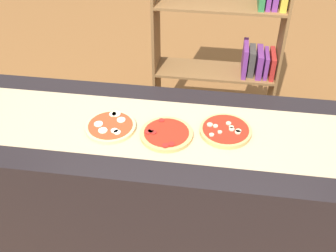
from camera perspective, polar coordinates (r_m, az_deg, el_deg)
name	(u,v)px	position (r m, az deg, el deg)	size (l,w,h in m)	color
ground_plane	(168,245)	(2.65, 0.00, -16.22)	(12.00, 12.00, 0.00)	brown
counter	(168,194)	(2.29, 0.00, -9.52)	(2.70, 0.73, 0.93)	black
parchment_paper	(168,129)	(1.97, 0.00, -0.43)	(2.46, 0.45, 0.00)	tan
pizza_mozzarella_0	(111,126)	(1.98, -8.01, -0.07)	(0.24, 0.24, 0.03)	#E5C17F
pizza_pepperoni_1	(166,134)	(1.92, -0.23, -1.11)	(0.25, 0.25, 0.03)	tan
pizza_mushroom_2	(226,131)	(1.96, 8.03, -0.63)	(0.25, 0.25, 0.03)	tan
bookshelf	(233,47)	(3.09, 9.08, 10.81)	(0.93, 0.29, 1.60)	brown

